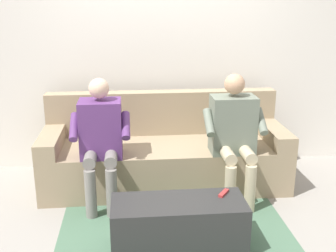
# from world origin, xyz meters

# --- Properties ---
(ground_plane) EXTENTS (8.00, 8.00, 0.00)m
(ground_plane) POSITION_xyz_m (0.00, 0.60, 0.00)
(ground_plane) COLOR gray
(back_wall) EXTENTS (4.74, 0.06, 2.72)m
(back_wall) POSITION_xyz_m (0.00, -0.72, 1.36)
(back_wall) COLOR silver
(back_wall) RESTS_ON ground
(couch) EXTENTS (2.41, 0.85, 0.90)m
(couch) POSITION_xyz_m (0.00, -0.14, 0.31)
(couch) COLOR #9E896B
(couch) RESTS_ON ground
(coffee_table) EXTENTS (1.01, 0.41, 0.39)m
(coffee_table) POSITION_xyz_m (0.00, 1.07, 0.20)
(coffee_table) COLOR #2D2D2D
(coffee_table) RESTS_ON ground
(person_left_seated) EXTENTS (0.56, 0.55, 1.19)m
(person_left_seated) POSITION_xyz_m (-0.61, 0.26, 0.67)
(person_left_seated) COLOR slate
(person_left_seated) RESTS_ON ground
(person_right_seated) EXTENTS (0.53, 0.54, 1.17)m
(person_right_seated) POSITION_xyz_m (0.61, 0.25, 0.66)
(person_right_seated) COLOR #5B3370
(person_right_seated) RESTS_ON ground
(remote_red) EXTENTS (0.11, 0.13, 0.02)m
(remote_red) POSITION_xyz_m (-0.36, 0.98, 0.40)
(remote_red) COLOR #B73333
(remote_red) RESTS_ON coffee_table
(floor_rug) EXTENTS (1.89, 1.81, 0.01)m
(floor_rug) POSITION_xyz_m (0.00, 0.91, 0.00)
(floor_rug) COLOR #4C7056
(floor_rug) RESTS_ON ground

